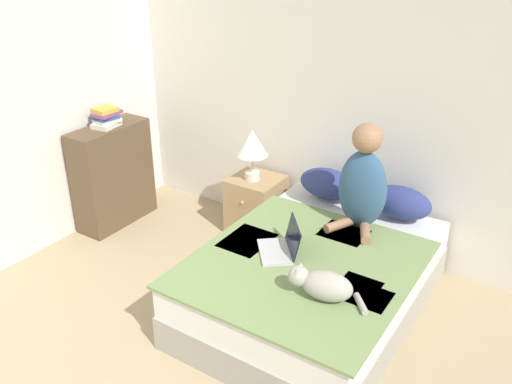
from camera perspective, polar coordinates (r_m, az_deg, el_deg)
wall_back at (r=4.45m, az=9.15°, el=9.71°), size 5.04×0.05×2.55m
bed at (r=3.92m, az=6.16°, el=-9.24°), size 1.39×1.90×0.50m
pillow_near at (r=4.46m, az=7.57°, el=0.86°), size 0.49×0.28×0.25m
pillow_far at (r=4.27m, az=14.91°, el=-1.05°), size 0.49×0.28×0.25m
person_sitting at (r=3.97m, az=11.18°, el=1.00°), size 0.37×0.37×0.80m
cat_tabby at (r=3.29m, az=7.00°, el=-9.62°), size 0.51×0.24×0.20m
laptop_open at (r=3.72m, az=2.66°, el=-5.73°), size 0.40×0.41×0.22m
nightstand at (r=4.88m, az=-0.00°, el=-1.32°), size 0.43×0.44×0.52m
table_lamp at (r=4.62m, az=-0.40°, el=4.97°), size 0.27×0.27×0.46m
bookshelf at (r=5.12m, az=-14.81°, el=1.72°), size 0.30×0.75×0.94m
book_stack_top at (r=4.92m, az=-15.51°, el=7.56°), size 0.21×0.26×0.17m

